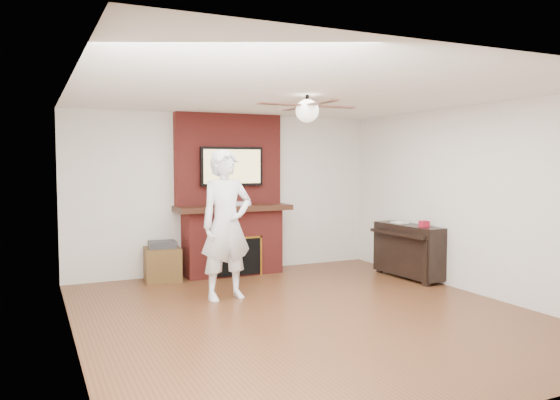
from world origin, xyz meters
name	(u,v)px	position (x,y,z in m)	size (l,w,h in m)	color
room_shell	(307,206)	(0.00, 0.00, 1.25)	(5.36, 5.86, 2.86)	#502D17
fireplace	(231,210)	(0.00, 2.55, 1.00)	(1.78, 0.64, 2.50)	maroon
tv	(232,166)	(0.00, 2.50, 1.68)	(1.00, 0.08, 0.60)	black
ceiling_fan	(307,110)	(0.00, 0.00, 2.33)	(1.21, 1.21, 0.31)	black
person	(226,225)	(-0.60, 1.05, 0.95)	(0.70, 0.47, 1.90)	silver
side_table	(162,262)	(-1.10, 2.48, 0.27)	(0.56, 0.56, 0.59)	#4E3416
piano	(409,249)	(2.30, 1.09, 0.43)	(0.53, 1.26, 0.90)	black
cable_box	(237,203)	(0.07, 2.45, 1.11)	(0.38, 0.22, 0.05)	silver
candle_orange	(223,273)	(-0.20, 2.36, 0.06)	(0.07, 0.07, 0.12)	orange
candle_green	(236,272)	(0.02, 2.38, 0.05)	(0.07, 0.07, 0.09)	#49762F
candle_cream	(247,272)	(0.17, 2.29, 0.05)	(0.08, 0.08, 0.10)	beige
candle_blue	(247,273)	(0.17, 2.34, 0.03)	(0.06, 0.06, 0.07)	#316394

